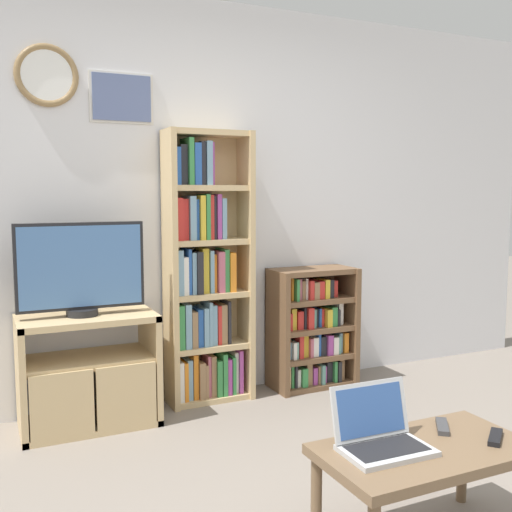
{
  "coord_description": "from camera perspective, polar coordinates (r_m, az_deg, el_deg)",
  "views": [
    {
      "loc": [
        -1.24,
        -1.75,
        1.37
      ],
      "look_at": [
        0.09,
        1.1,
        1.03
      ],
      "focal_mm": 42.0,
      "sensor_mm": 36.0,
      "label": 1
    }
  ],
  "objects": [
    {
      "name": "coffee_table",
      "position": [
        2.52,
        15.83,
        -18.12
      ],
      "size": [
        0.83,
        0.45,
        0.4
      ],
      "color": "brown",
      "rests_on": "ground_plane"
    },
    {
      "name": "laptop",
      "position": [
        2.42,
        11.7,
        -16.21
      ],
      "size": [
        0.34,
        0.26,
        0.24
      ],
      "rotation": [
        0.0,
        0.0,
        -0.03
      ],
      "color": "#B7BABC",
      "rests_on": "coffee_table"
    },
    {
      "name": "bookshelf_tall",
      "position": [
        3.88,
        -4.97,
        -1.86
      ],
      "size": [
        0.55,
        0.25,
        1.75
      ],
      "color": "tan",
      "rests_on": "ground_plane"
    },
    {
      "name": "wall_back",
      "position": [
        3.97,
        -6.98,
        5.22
      ],
      "size": [
        5.86,
        0.09,
        2.6
      ],
      "color": "silver",
      "rests_on": "ground_plane"
    },
    {
      "name": "tv_stand",
      "position": [
        3.68,
        -15.64,
        -10.49
      ],
      "size": [
        0.78,
        0.44,
        0.66
      ],
      "color": "tan",
      "rests_on": "ground_plane"
    },
    {
      "name": "bookshelf_short",
      "position": [
        4.26,
        5.16,
        -6.99
      ],
      "size": [
        0.59,
        0.31,
        0.84
      ],
      "color": "brown",
      "rests_on": "ground_plane"
    },
    {
      "name": "remote_near_laptop",
      "position": [
        2.64,
        21.83,
        -15.73
      ],
      "size": [
        0.15,
        0.13,
        0.02
      ],
      "rotation": [
        0.0,
        0.0,
        2.24
      ],
      "color": "black",
      "rests_on": "coffee_table"
    },
    {
      "name": "television",
      "position": [
        3.56,
        -16.34,
        -1.18
      ],
      "size": [
        0.72,
        0.18,
        0.54
      ],
      "color": "black",
      "rests_on": "tv_stand"
    },
    {
      "name": "remote_far_from_laptop",
      "position": [
        2.68,
        17.32,
        -15.23
      ],
      "size": [
        0.13,
        0.15,
        0.02
      ],
      "rotation": [
        0.0,
        0.0,
        2.48
      ],
      "color": "#38383A",
      "rests_on": "coffee_table"
    }
  ]
}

